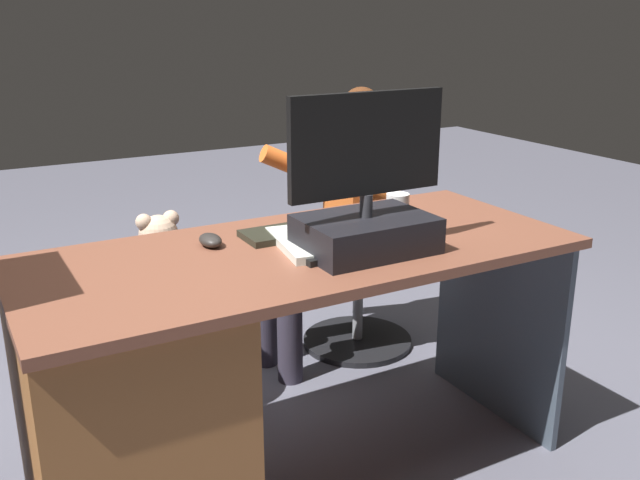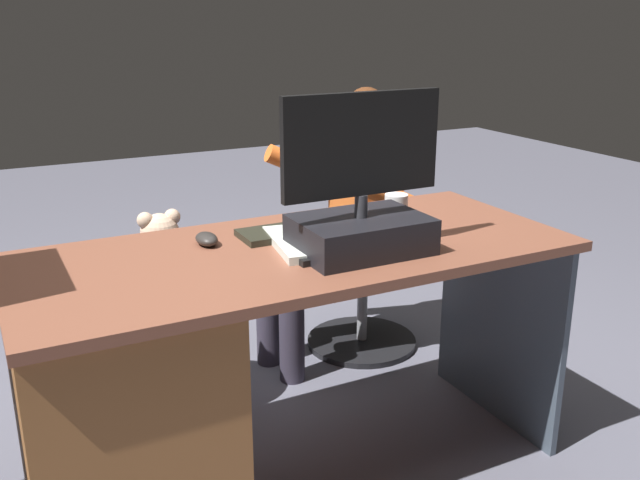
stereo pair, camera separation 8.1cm
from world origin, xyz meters
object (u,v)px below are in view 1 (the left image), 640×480
Objects in this scene: desk at (168,391)px; tv_remote at (304,256)px; office_chair_teddy at (167,349)px; cup at (397,210)px; visitor_chair at (358,289)px; monitor at (366,210)px; teddy_bear at (159,259)px; keyboard at (309,229)px; person at (341,206)px; computer_mouse at (210,240)px.

tv_remote is (-0.38, 0.09, 0.35)m from desk.
tv_remote is at bearing 108.15° from office_chair_teddy.
cup is 0.43m from tv_remote.
desk is at bearing 73.87° from office_chair_teddy.
cup reaches higher than visitor_chair.
monitor reaches higher than teddy_bear.
desk reaches higher than visitor_chair.
keyboard is 0.38× the size of person.
monitor is at bearing 36.15° from cup.
monitor reaches higher than desk.
keyboard is at bearing -123.46° from tv_remote.
visitor_chair is at bearing -147.19° from computer_mouse.
computer_mouse is (0.37, -0.25, -0.10)m from monitor.
tv_remote reaches higher than desk.
visitor_chair is 0.43× the size of person.
tv_remote is (0.41, 0.14, -0.04)m from cup.
person reaches higher than visitor_chair.
tv_remote reaches higher than office_chair_teddy.
cup is at bearing -143.85° from monitor.
tv_remote is 0.85m from office_chair_teddy.
person is (-0.95, -0.68, 0.24)m from desk.
desk is 0.62m from teddy_bear.
computer_mouse is at bearing 94.07° from office_chair_teddy.
cup reaches higher than computer_mouse.
tv_remote reaches higher than teddy_bear.
keyboard is 0.31m from computer_mouse.
visitor_chair is (-0.67, -0.78, -0.50)m from tv_remote.
cup is 0.84m from teddy_bear.
cup reaches higher than office_chair_teddy.
desk is 0.63m from keyboard.
person reaches higher than tv_remote.
person reaches higher than teddy_bear.
teddy_bear is at bearing -52.98° from keyboard.
person is at bearing -104.86° from cup.
tv_remote is (-0.18, 0.23, -0.01)m from computer_mouse.
keyboard is 1.37× the size of teddy_bear.
teddy_bear is 0.79m from person.
tv_remote reaches higher than visitor_chair.
office_chair_teddy is (0.40, -0.67, -0.62)m from monitor.
computer_mouse reaches higher than tv_remote.
office_chair_teddy is (0.03, -0.42, -0.52)m from computer_mouse.
computer_mouse reaches higher than desk.
cup is 0.68× the size of tv_remote.
teddy_bear is (0.21, -0.66, -0.18)m from tv_remote.
tv_remote is 1.14m from visitor_chair.
teddy_bear is at bearing -73.69° from tv_remote.
monitor is 0.28m from cup.
visitor_chair is 0.40m from person.
office_chair_teddy is at bearing -106.13° from desk.
tv_remote is (0.13, 0.21, -0.00)m from keyboard.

